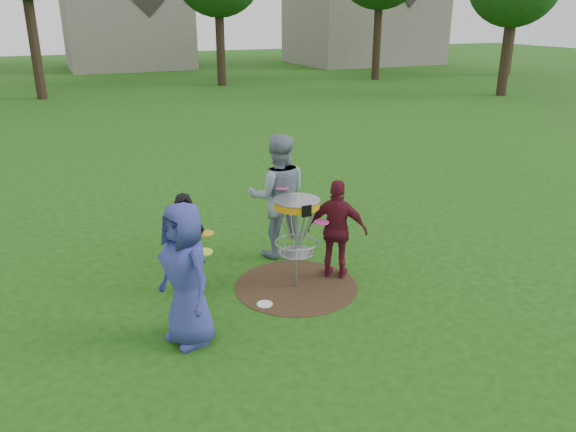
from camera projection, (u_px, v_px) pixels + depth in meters
name	position (u px, v px, depth m)	size (l,w,h in m)	color
ground	(296.00, 286.00, 8.22)	(100.00, 100.00, 0.00)	#19470F
dirt_patch	(296.00, 286.00, 8.22)	(1.80, 1.80, 0.01)	#47331E
player_blue	(186.00, 275.00, 6.58)	(0.87, 0.57, 1.78)	#32388B
player_black	(186.00, 245.00, 7.79)	(0.54, 0.35, 1.48)	black
player_grey	(278.00, 196.00, 8.96)	(0.98, 0.77, 2.03)	#7E8EA3
player_maroon	(337.00, 230.00, 8.28)	(0.89, 0.37, 1.52)	maroon
disc_on_grass	(265.00, 304.00, 7.70)	(0.22, 0.22, 0.02)	white
disc_golf_basket	(297.00, 221.00, 7.87)	(0.66, 0.67, 1.38)	#9EA0A5
held_discs	(257.00, 222.00, 7.79)	(2.16, 1.78, 0.35)	#CBFD1C
house_row	(156.00, 5.00, 37.04)	(44.50, 10.65, 11.62)	gray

